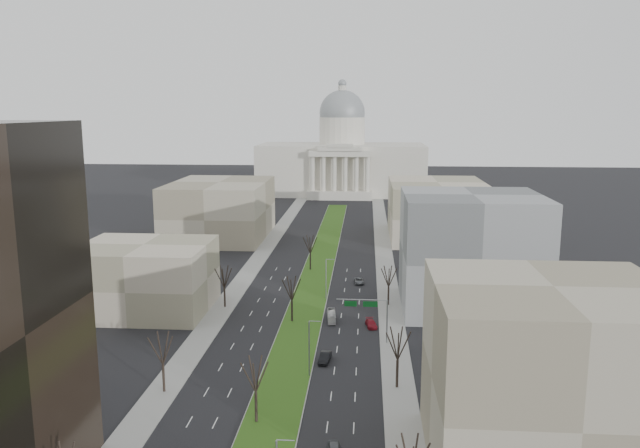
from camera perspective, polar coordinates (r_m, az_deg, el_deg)
The scene contains 24 objects.
ground at distance 161.91m, azimuth -0.18°, elevation -4.24°, with size 600.00×600.00×0.00m, color black.
median at distance 160.91m, azimuth -0.21°, elevation -4.30°, with size 8.00×222.03×0.20m.
sidewalk_left at distance 140.59m, azimuth -8.17°, elevation -6.63°, with size 5.00×330.00×0.15m, color gray.
sidewalk_right at distance 137.51m, azimuth 6.34°, elevation -6.98°, with size 5.00×330.00×0.15m, color gray.
capitol at distance 306.92m, azimuth 2.01°, elevation 5.86°, with size 80.00×46.00×55.00m.
building_beige_left at distance 133.72m, azimuth -15.69°, elevation -4.73°, with size 26.00×22.00×14.00m, color #9E977A.
building_tan_right at distance 77.36m, azimuth 20.04°, elevation -13.21°, with size 26.00×24.00×22.00m, color gray.
building_grey_right at distance 133.18m, azimuth 13.60°, elevation -2.48°, with size 28.00×26.00×24.00m, color slate.
building_far_left at distance 204.25m, azimuth -9.13°, elevation 1.30°, with size 30.00×40.00×18.00m, color gray.
building_far_right at distance 204.92m, azimuth 10.62°, elevation 1.29°, with size 30.00×40.00×18.00m, color #9E977A.
tree_left_mid at distance 95.46m, azimuth -14.24°, elevation -10.87°, with size 5.40×5.40×9.72m.
tree_left_far at distance 132.09m, azimuth -8.76°, elevation -4.72°, with size 5.28×5.28×9.50m.
tree_right_mid at distance 94.60m, azimuth 7.14°, elevation -10.72°, with size 5.52×5.52×9.94m.
tree_right_far at distance 132.81m, azimuth 6.31°, elevation -4.71°, with size 5.04×5.04×9.07m.
tree_median_a at distance 84.66m, azimuth -5.92°, elevation -13.44°, with size 5.40×5.40×9.72m.
tree_median_b at distance 121.87m, azimuth -2.60°, elevation -5.83°, with size 5.40×5.40×9.72m.
tree_median_c at distance 160.43m, azimuth -0.90°, elevation -1.81°, with size 5.40×5.40×9.72m.
streetlamp_median_b at distance 98.48m, azimuth -0.97°, elevation -11.22°, with size 1.90×0.20×9.16m.
streetlamp_median_c at distance 136.33m, azimuth 0.58°, elevation -4.99°, with size 1.90×0.20×9.16m.
mast_arm_signs at distance 111.80m, azimuth 4.76°, elevation -7.86°, with size 9.12×0.24×8.09m.
car_black at distance 105.41m, azimuth 0.46°, elevation -12.09°, with size 1.61×4.62×1.52m, color black.
car_red at distance 121.42m, azimuth 4.70°, elevation -9.07°, with size 1.82×4.47×1.30m, color maroon.
car_grey_far at distance 149.99m, azimuth 3.58°, elevation -5.22°, with size 2.09×4.53×1.26m, color #575A5F.
box_van at distance 124.41m, azimuth 1.06°, elevation -8.42°, with size 1.52×6.51×1.81m, color silver.
Camera 1 is at (12.23, -36.07, 41.33)m, focal length 35.00 mm.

